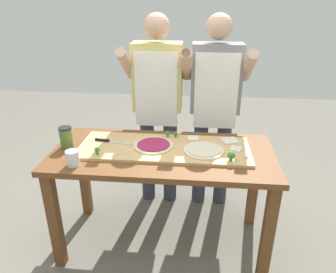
{
  "coord_description": "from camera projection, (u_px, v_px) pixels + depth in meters",
  "views": [
    {
      "loc": [
        0.22,
        -1.94,
        1.78
      ],
      "look_at": [
        0.04,
        0.01,
        0.91
      ],
      "focal_mm": 33.74,
      "sensor_mm": 36.0,
      "label": 1
    }
  ],
  "objects": [
    {
      "name": "prep_table",
      "position": [
        163.0,
        166.0,
        2.23
      ],
      "size": [
        1.54,
        0.72,
        0.8
      ],
      "color": "brown",
      "rests_on": "ground"
    },
    {
      "name": "pizza_slice_near_left",
      "position": [
        236.0,
        149.0,
        2.16
      ],
      "size": [
        0.1,
        0.1,
        0.01
      ],
      "primitive_type": "cube",
      "rotation": [
        0.0,
        0.0,
        -0.36
      ],
      "color": "silver",
      "rests_on": "cutting_board"
    },
    {
      "name": "broccoli_floret_front_right",
      "position": [
        231.0,
        155.0,
        2.01
      ],
      "size": [
        0.05,
        0.05,
        0.07
      ],
      "color": "#487A23",
      "rests_on": "cutting_board"
    },
    {
      "name": "cheese_crumble_b",
      "position": [
        246.0,
        157.0,
        2.05
      ],
      "size": [
        0.02,
        0.02,
        0.02
      ],
      "primitive_type": "cube",
      "rotation": [
        0.0,
        0.0,
        0.38
      ],
      "color": "silver",
      "rests_on": "cutting_board"
    },
    {
      "name": "pizza_slice_center",
      "position": [
        230.0,
        141.0,
        2.28
      ],
      "size": [
        0.13,
        0.13,
        0.01
      ],
      "primitive_type": "cube",
      "rotation": [
        0.0,
        0.0,
        0.31
      ],
      "color": "silver",
      "rests_on": "cutting_board"
    },
    {
      "name": "cheese_crumble_c",
      "position": [
        117.0,
        154.0,
        2.09
      ],
      "size": [
        0.01,
        0.01,
        0.01
      ],
      "primitive_type": "cube",
      "rotation": [
        0.0,
        0.0,
        0.08
      ],
      "color": "silver",
      "rests_on": "cutting_board"
    },
    {
      "name": "broccoli_floret_center_left",
      "position": [
        168.0,
        133.0,
        2.36
      ],
      "size": [
        0.04,
        0.04,
        0.05
      ],
      "color": "#487A23",
      "rests_on": "cutting_board"
    },
    {
      "name": "cook_left",
      "position": [
        158.0,
        98.0,
        2.64
      ],
      "size": [
        0.54,
        0.39,
        1.67
      ],
      "color": "#333847",
      "rests_on": "ground"
    },
    {
      "name": "cutting_board",
      "position": [
        164.0,
        148.0,
        2.21
      ],
      "size": [
        1.19,
        0.44,
        0.02
      ],
      "primitive_type": "cube",
      "color": "tan",
      "rests_on": "prep_table"
    },
    {
      "name": "cook_right",
      "position": [
        215.0,
        100.0,
        2.6
      ],
      "size": [
        0.54,
        0.39,
        1.67
      ],
      "color": "#333847",
      "rests_on": "ground"
    },
    {
      "name": "pizza_whole_beet_magenta",
      "position": [
        153.0,
        145.0,
        2.21
      ],
      "size": [
        0.28,
        0.28,
        0.02
      ],
      "color": "beige",
      "rests_on": "cutting_board"
    },
    {
      "name": "sauce_jar",
      "position": [
        66.0,
        137.0,
        2.22
      ],
      "size": [
        0.09,
        0.09,
        0.15
      ],
      "color": "#517033",
      "rests_on": "prep_table"
    },
    {
      "name": "pizza_slice_far_right",
      "position": [
        193.0,
        138.0,
        2.32
      ],
      "size": [
        0.09,
        0.09,
        0.01
      ],
      "primitive_type": "cube",
      "rotation": [
        0.0,
        0.0,
        0.07
      ],
      "color": "silver",
      "rests_on": "cutting_board"
    },
    {
      "name": "pizza_whole_cheese_artichoke",
      "position": [
        204.0,
        150.0,
        2.14
      ],
      "size": [
        0.28,
        0.28,
        0.02
      ],
      "color": "beige",
      "rests_on": "cutting_board"
    },
    {
      "name": "cheese_crumble_a",
      "position": [
        243.0,
        140.0,
        2.29
      ],
      "size": [
        0.02,
        0.02,
        0.02
      ],
      "primitive_type": "cube",
      "rotation": [
        0.0,
        0.0,
        0.45
      ],
      "color": "silver",
      "rests_on": "cutting_board"
    },
    {
      "name": "broccoli_floret_front_left",
      "position": [
        176.0,
        134.0,
        2.35
      ],
      "size": [
        0.03,
        0.03,
        0.04
      ],
      "color": "#3F7220",
      "rests_on": "cutting_board"
    },
    {
      "name": "cheese_crumble_d",
      "position": [
        130.0,
        151.0,
        2.13
      ],
      "size": [
        0.01,
        0.01,
        0.01
      ],
      "primitive_type": "cube",
      "rotation": [
        0.0,
        0.0,
        1.51
      ],
      "color": "white",
      "rests_on": "cutting_board"
    },
    {
      "name": "flour_cup",
      "position": [
        73.0,
        159.0,
        1.99
      ],
      "size": [
        0.08,
        0.08,
        0.1
      ],
      "color": "white",
      "rests_on": "prep_table"
    },
    {
      "name": "chefs_knife",
      "position": [
        110.0,
        141.0,
        2.27
      ],
      "size": [
        0.33,
        0.07,
        0.02
      ],
      "color": "#B7BABF",
      "rests_on": "cutting_board"
    },
    {
      "name": "broccoli_floret_center_right",
      "position": [
        97.0,
        150.0,
        2.09
      ],
      "size": [
        0.04,
        0.04,
        0.05
      ],
      "color": "#487A23",
      "rests_on": "cutting_board"
    },
    {
      "name": "ground_plane",
      "position": [
        163.0,
        240.0,
        2.51
      ],
      "size": [
        8.0,
        8.0,
        0.0
      ],
      "primitive_type": "plane",
      "color": "#6B665B"
    }
  ]
}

